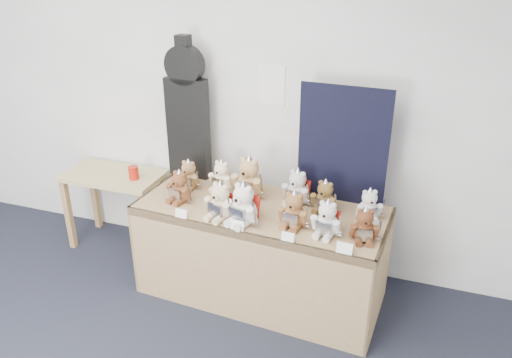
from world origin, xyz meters
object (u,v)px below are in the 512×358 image
(teddy_front_far_left, at_px, (180,188))
(teddy_front_centre, at_px, (243,206))
(teddy_front_far_right, at_px, (327,220))
(teddy_back_centre_right, at_px, (297,188))
(teddy_front_left, at_px, (220,202))
(teddy_back_left, at_px, (221,177))
(teddy_front_end, at_px, (365,226))
(teddy_back_far_left, at_px, (189,176))
(teddy_back_end, at_px, (369,206))
(red_cup, at_px, (134,173))
(side_table, at_px, (115,187))
(display_table, at_px, (257,231))
(teddy_front_right, at_px, (294,211))
(teddy_back_right, at_px, (325,198))
(teddy_back_centre_left, at_px, (249,179))
(guitar_case, at_px, (187,110))

(teddy_front_far_left, distance_m, teddy_front_centre, 0.57)
(teddy_front_far_right, xyz_separation_m, teddy_back_centre_right, (-0.29, 0.36, 0.01))
(teddy_front_left, relative_size, teddy_back_left, 1.13)
(teddy_front_far_right, xyz_separation_m, teddy_front_end, (0.24, 0.01, -0.01))
(teddy_front_centre, bearing_deg, teddy_back_far_left, 165.63)
(teddy_front_end, xyz_separation_m, teddy_back_end, (-0.01, 0.29, -0.00))
(red_cup, bearing_deg, teddy_back_centre_right, -3.00)
(side_table, xyz_separation_m, teddy_back_end, (2.15, -0.17, 0.28))
(red_cup, bearing_deg, display_table, -14.16)
(teddy_front_far_left, bearing_deg, display_table, 17.24)
(red_cup, relative_size, teddy_back_end, 0.45)
(display_table, height_order, teddy_front_end, teddy_front_end)
(display_table, bearing_deg, teddy_back_end, 15.92)
(side_table, xyz_separation_m, teddy_front_left, (1.20, -0.49, 0.30))
(red_cup, distance_m, teddy_back_left, 0.81)
(teddy_front_right, relative_size, teddy_back_right, 1.09)
(teddy_front_end, xyz_separation_m, teddy_back_centre_left, (-0.90, 0.35, 0.04))
(display_table, distance_m, teddy_front_far_right, 0.60)
(side_table, relative_size, teddy_front_far_left, 3.11)
(display_table, bearing_deg, teddy_back_centre_right, 48.65)
(teddy_front_centre, relative_size, teddy_back_far_left, 1.28)
(teddy_front_far_right, bearing_deg, teddy_back_right, 113.49)
(display_table, height_order, teddy_front_right, teddy_front_right)
(teddy_front_left, height_order, teddy_back_centre_left, teddy_back_centre_left)
(teddy_front_far_right, bearing_deg, teddy_back_left, 165.14)
(teddy_front_left, height_order, teddy_back_far_left, teddy_front_left)
(guitar_case, distance_m, teddy_front_far_left, 0.64)
(teddy_front_left, bearing_deg, teddy_front_far_right, 17.98)
(display_table, xyz_separation_m, teddy_front_far_right, (0.52, -0.14, 0.27))
(teddy_front_far_left, xyz_separation_m, teddy_back_left, (0.21, 0.28, -0.00))
(teddy_front_far_right, distance_m, teddy_back_far_left, 1.19)
(teddy_front_left, bearing_deg, teddy_back_end, 35.10)
(teddy_front_centre, distance_m, teddy_back_right, 0.59)
(display_table, distance_m, teddy_back_centre_left, 0.40)
(display_table, relative_size, teddy_front_right, 6.47)
(teddy_front_end, xyz_separation_m, teddy_back_far_left, (-1.38, 0.33, 0.00))
(red_cup, xyz_separation_m, teddy_back_centre_right, (1.41, -0.07, 0.12))
(display_table, relative_size, side_table, 2.21)
(teddy_front_right, relative_size, teddy_front_end, 1.12)
(teddy_back_centre_left, xyz_separation_m, teddy_back_end, (0.89, -0.06, -0.04))
(teddy_back_right, bearing_deg, teddy_front_end, -31.14)
(teddy_front_far_left, height_order, teddy_front_far_right, teddy_front_far_right)
(teddy_front_end, bearing_deg, teddy_back_left, 149.83)
(side_table, distance_m, teddy_back_centre_right, 1.66)
(side_table, height_order, teddy_back_centre_left, teddy_back_centre_left)
(red_cup, distance_m, teddy_back_centre_right, 1.41)
(guitar_case, distance_m, teddy_front_right, 1.22)
(teddy_front_far_left, relative_size, teddy_front_far_right, 0.98)
(guitar_case, distance_m, red_cup, 0.72)
(teddy_front_far_right, bearing_deg, teddy_back_centre_left, 160.42)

